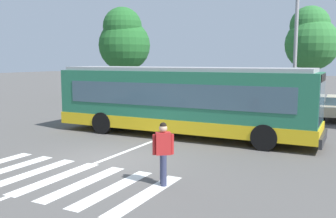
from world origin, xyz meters
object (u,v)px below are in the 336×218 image
(parked_car_blue, at_px, (174,97))
(twin_arm_street_lamp, at_px, (297,13))
(parked_car_silver, at_px, (138,96))
(city_transit_bus, at_px, (182,101))
(parked_car_black, at_px, (246,102))
(background_tree_left, at_px, (124,40))
(pedestrian_crossing_street, at_px, (163,150))
(parked_car_charcoal, at_px, (292,104))
(parked_car_teal, at_px, (211,99))
(background_tree_right, at_px, (311,39))

(parked_car_blue, distance_m, twin_arm_street_lamp, 9.87)
(twin_arm_street_lamp, bearing_deg, parked_car_silver, 174.13)
(city_transit_bus, relative_size, parked_car_black, 2.56)
(parked_car_black, height_order, background_tree_left, background_tree_left)
(parked_car_silver, xyz_separation_m, background_tree_left, (-3.83, 3.95, 4.34))
(pedestrian_crossing_street, distance_m, parked_car_black, 14.65)
(parked_car_charcoal, relative_size, twin_arm_street_lamp, 0.46)
(parked_car_charcoal, height_order, twin_arm_street_lamp, twin_arm_street_lamp)
(parked_car_teal, relative_size, twin_arm_street_lamp, 0.47)
(parked_car_blue, distance_m, parked_car_black, 5.33)
(background_tree_left, distance_m, background_tree_right, 15.37)
(parked_car_teal, xyz_separation_m, parked_car_black, (2.57, -0.48, 0.00))
(parked_car_blue, xyz_separation_m, parked_car_black, (5.31, -0.46, 0.00))
(background_tree_left, height_order, background_tree_right, background_tree_left)
(parked_car_blue, bearing_deg, twin_arm_street_lamp, -8.87)
(parked_car_silver, bearing_deg, twin_arm_street_lamp, -5.87)
(twin_arm_street_lamp, bearing_deg, city_transit_bus, -115.95)
(parked_car_blue, xyz_separation_m, twin_arm_street_lamp, (8.28, -1.29, 5.21))
(city_transit_bus, height_order, background_tree_left, background_tree_left)
(city_transit_bus, height_order, parked_car_blue, city_transit_bus)
(parked_car_silver, distance_m, background_tree_right, 14.43)
(parked_car_black, height_order, background_tree_right, background_tree_right)
(parked_car_black, relative_size, twin_arm_street_lamp, 0.47)
(parked_car_blue, xyz_separation_m, background_tree_left, (-6.73, 3.80, 4.34))
(parked_car_blue, xyz_separation_m, background_tree_right, (7.96, 8.35, 4.29))
(parked_car_silver, bearing_deg, background_tree_left, 134.16)
(twin_arm_street_lamp, bearing_deg, parked_car_blue, 171.13)
(parked_car_charcoal, height_order, background_tree_left, background_tree_left)
(pedestrian_crossing_street, bearing_deg, background_tree_right, 87.88)
(city_transit_bus, xyz_separation_m, twin_arm_street_lamp, (3.60, 7.39, 4.39))
(parked_car_charcoal, relative_size, background_tree_left, 0.58)
(parked_car_silver, xyz_separation_m, parked_car_blue, (2.90, 0.14, 0.00))
(parked_car_silver, bearing_deg, parked_car_black, -2.22)
(parked_car_charcoal, distance_m, twin_arm_street_lamp, 5.26)
(city_transit_bus, bearing_deg, parked_car_silver, 131.60)
(pedestrian_crossing_street, xyz_separation_m, parked_car_black, (-1.78, 14.54, -0.20))
(twin_arm_street_lamp, bearing_deg, background_tree_left, 161.24)
(parked_car_charcoal, bearing_deg, background_tree_right, 90.88)
(parked_car_black, relative_size, background_tree_left, 0.59)
(parked_car_blue, bearing_deg, city_transit_bus, -61.64)
(twin_arm_street_lamp, distance_m, background_tree_left, 15.87)
(background_tree_right, bearing_deg, twin_arm_street_lamp, -88.08)
(parked_car_teal, bearing_deg, city_transit_bus, -77.40)
(parked_car_blue, bearing_deg, pedestrian_crossing_street, -64.70)
(parked_car_blue, distance_m, background_tree_right, 12.31)
(parked_car_charcoal, relative_size, background_tree_right, 0.59)
(parked_car_charcoal, distance_m, background_tree_right, 9.90)
(city_transit_bus, xyz_separation_m, pedestrian_crossing_street, (2.41, -6.32, -0.62))
(background_tree_left, xyz_separation_m, background_tree_right, (14.69, 4.55, -0.05))
(city_transit_bus, relative_size, background_tree_left, 1.50)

